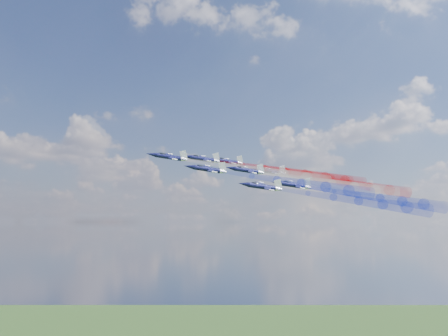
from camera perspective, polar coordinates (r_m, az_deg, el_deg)
jet_lead at (r=153.92m, az=-5.75°, el=1.15°), size 14.83×13.99×7.06m
trail_lead at (r=160.26m, az=3.79°, el=-0.30°), size 41.44×22.35×10.12m
jet_inner_left at (r=145.66m, az=-1.76°, el=-0.13°), size 14.83×13.99×7.06m
trail_inner_left at (r=153.95m, az=8.05°, el=-1.59°), size 41.44×22.35×10.12m
jet_inner_right at (r=163.67m, az=-2.24°, el=0.95°), size 14.83×13.99×7.06m
trail_inner_right at (r=171.44m, az=6.57°, el=-0.41°), size 41.44×22.35×10.12m
jet_outer_left at (r=139.13m, az=3.99°, el=-1.94°), size 14.83×13.99×7.06m
trail_outer_left at (r=150.07m, az=13.78°, el=-3.31°), size 41.44×22.35×10.12m
jet_center_third at (r=157.52m, az=2.35°, el=-0.25°), size 14.83×13.99×7.06m
trail_center_third at (r=167.42m, az=11.19°, el=-1.58°), size 41.44×22.35×10.12m
jet_outer_right at (r=175.79m, az=0.33°, el=0.70°), size 14.83×13.99×7.06m
trail_outer_right at (r=184.56m, az=8.42°, el=-0.56°), size 41.44×22.35×10.12m
jet_rear_left at (r=152.91m, az=7.18°, el=-1.77°), size 14.83×13.99×7.06m
trail_rear_left at (r=164.96m, az=15.89°, el=-3.01°), size 41.44×22.35×10.12m
jet_rear_right at (r=169.47m, az=4.75°, el=-0.35°), size 14.83×13.99×7.06m
trail_rear_right at (r=180.25m, az=12.84°, el=-1.58°), size 41.44×22.35×10.12m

